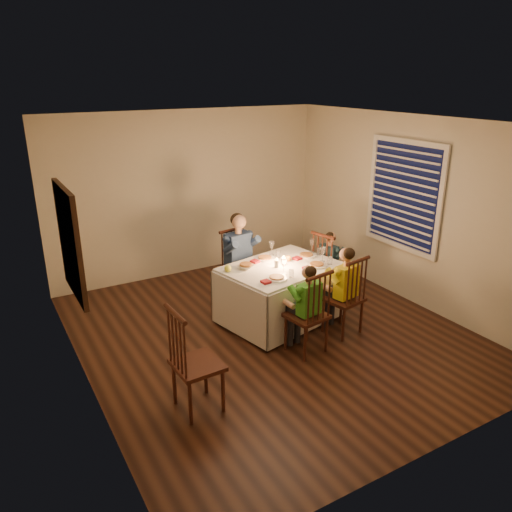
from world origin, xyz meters
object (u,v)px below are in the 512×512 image
dining_table (280,282)px  chair_near_right (341,332)px  chair_end (328,299)px  chair_extra (199,407)px  child_teal (328,299)px  chair_near_left (305,350)px  child_green (305,350)px  serving_bowl (246,267)px  chair_adult (240,300)px  adult (240,300)px  child_yellow (341,332)px

dining_table → chair_near_right: 1.01m
chair_end → chair_extra: 2.97m
child_teal → chair_near_right: bearing=139.3°
dining_table → chair_near_left: dining_table is taller
chair_end → child_green: bearing=119.1°
chair_end → child_teal: size_ratio=1.01×
child_green → chair_near_right: bearing=-176.1°
child_teal → serving_bowl: 1.59m
chair_adult → chair_end: same height
chair_adult → adult: 0.00m
adult → serving_bowl: (-0.25, -0.64, 0.79)m
chair_end → chair_near_right: bearing=139.3°
child_yellow → chair_near_right: bearing=180.0°
adult → child_teal: adult is taller
chair_extra → serving_bowl: (1.27, 1.33, 0.79)m
chair_near_right → child_green: (-0.66, -0.14, 0.00)m
chair_end → child_yellow: 0.97m
chair_near_left → child_yellow: 0.68m
chair_extra → serving_bowl: 2.01m
chair_extra → serving_bowl: size_ratio=5.60×
chair_adult → chair_near_left: (0.00, -1.63, 0.00)m
serving_bowl → child_teal: bearing=0.8°
dining_table → chair_end: (0.94, 0.17, -0.55)m
chair_adult → chair_end: 1.28m
dining_table → child_yellow: (0.49, -0.69, -0.55)m
child_green → child_yellow: size_ratio=0.95×
dining_table → serving_bowl: (-0.43, 0.15, 0.24)m
child_yellow → child_teal: child_yellow is taller
adult → child_teal: size_ratio=1.25×
dining_table → chair_end: bearing=-2.1°
dining_table → chair_near_right: bearing=-66.8°
dining_table → adult: size_ratio=1.28×
adult → chair_end: bearing=-37.6°
child_yellow → serving_bowl: 1.47m
chair_near_right → child_yellow: (0.00, 0.00, 0.00)m
chair_end → adult: (-1.12, 0.63, 0.00)m
chair_end → serving_bowl: (-1.37, -0.02, 0.79)m
chair_near_right → chair_near_left: bearing=1.7°
dining_table → child_green: bearing=-113.9°
dining_table → chair_adult: bearing=90.4°
chair_near_left → adult: (-0.00, 1.63, 0.00)m
adult → child_green: 1.63m
child_teal → child_yellow: bearing=139.3°
adult → child_yellow: 1.63m
adult → child_green: bearing=-98.3°
chair_extra → serving_bowl: bearing=-45.9°
dining_table → child_green: 1.01m
chair_near_left → chair_near_right: 0.68m
chair_adult → child_green: bearing=-98.3°
chair_near_right → child_yellow: bearing=180.0°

